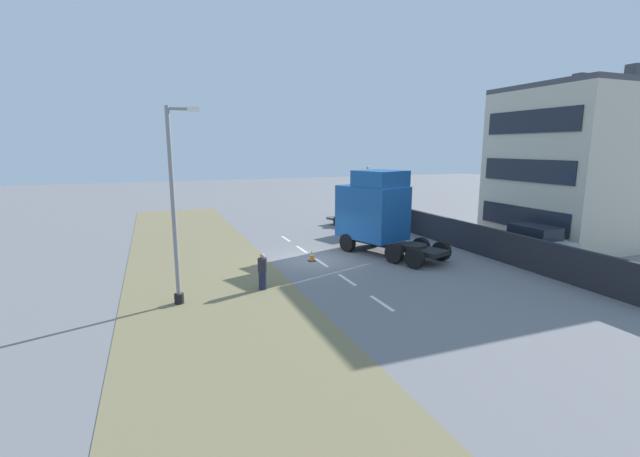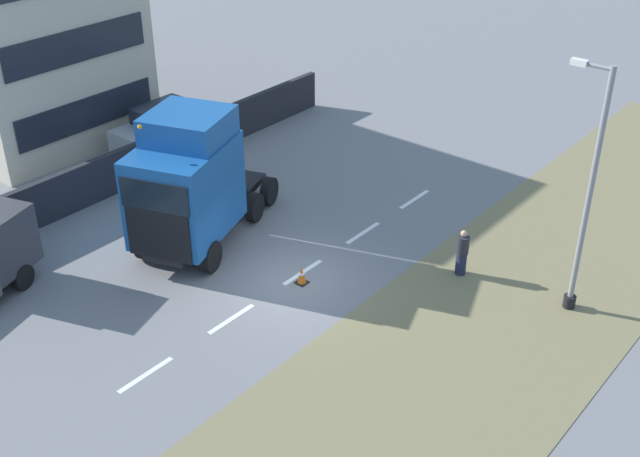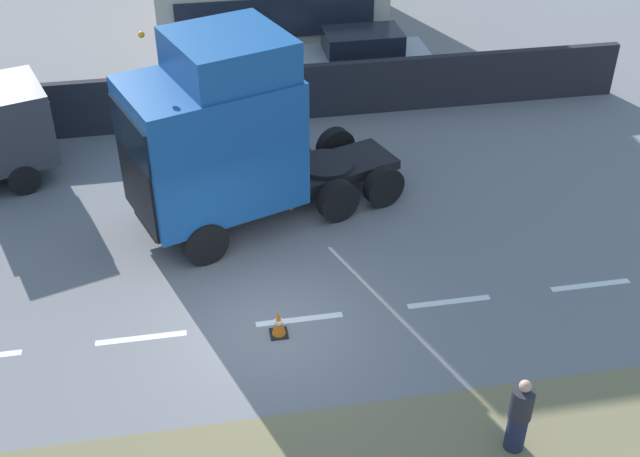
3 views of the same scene
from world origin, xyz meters
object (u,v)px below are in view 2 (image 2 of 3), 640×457
(lorry_cab, at_px, (189,184))
(lamp_post, at_px, (585,206))
(traffic_cone_lead, at_px, (302,275))
(pedestrian, at_px, (462,253))
(parked_car, at_px, (163,127))

(lorry_cab, bearing_deg, lamp_post, -176.65)
(lamp_post, height_order, traffic_cone_lead, lamp_post)
(lorry_cab, distance_m, lamp_post, 12.06)
(lamp_post, relative_size, traffic_cone_lead, 12.80)
(lorry_cab, distance_m, pedestrian, 8.92)
(parked_car, bearing_deg, lorry_cab, 145.22)
(parked_car, distance_m, traffic_cone_lead, 11.81)
(lorry_cab, bearing_deg, parked_car, -53.99)
(traffic_cone_lead, bearing_deg, parked_car, -20.20)
(lorry_cab, height_order, traffic_cone_lead, lorry_cab)
(parked_car, distance_m, pedestrian, 14.61)
(lorry_cab, height_order, lamp_post, lamp_post)
(pedestrian, distance_m, traffic_cone_lead, 5.05)
(lamp_post, distance_m, traffic_cone_lead, 8.59)
(lorry_cab, height_order, pedestrian, lorry_cab)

